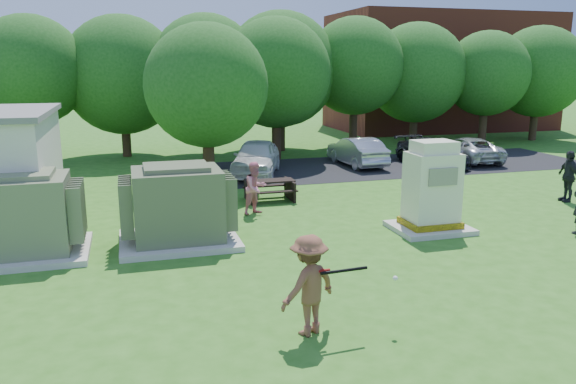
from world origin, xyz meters
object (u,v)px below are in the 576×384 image
object	(u,v)px
picnic_table	(270,188)
person_at_picnic	(256,188)
person_walking_right	(568,176)
car_white	(256,157)
car_silver_b	(467,149)
transformer_left	(21,218)
transformer_right	(178,207)
generator_cabinet	(432,192)
batter	(309,285)
car_dark	(432,152)
car_silver_a	(357,151)

from	to	relation	value
picnic_table	person_at_picnic	bearing A→B (deg)	-118.24
person_walking_right	car_white	xyz separation A→B (m)	(-9.06, 7.55, -0.13)
car_white	car_silver_b	distance (m)	10.40
transformer_left	transformer_right	distance (m)	3.70
generator_cabinet	picnic_table	distance (m)	5.83
car_white	picnic_table	bearing A→B (deg)	-76.64
batter	transformer_right	bearing A→B (deg)	-99.23
transformer_left	car_silver_b	xyz separation A→B (m)	(18.11, 8.97, -0.39)
transformer_right	batter	distance (m)	5.93
transformer_left	person_at_picnic	xyz separation A→B (m)	(6.27, 2.33, -0.15)
person_walking_right	car_silver_b	bearing A→B (deg)	179.47
car_dark	picnic_table	bearing A→B (deg)	-158.42
person_at_picnic	car_silver_b	xyz separation A→B (m)	(11.84, 6.64, -0.24)
transformer_left	picnic_table	world-z (taller)	transformer_left
generator_cabinet	person_walking_right	size ratio (longest dim) A/B	1.46
batter	car_silver_b	distance (m)	19.42
generator_cabinet	car_silver_b	xyz separation A→B (m)	(7.55, 9.73, -0.52)
transformer_right	car_dark	size ratio (longest dim) A/B	0.72
person_at_picnic	car_white	bearing A→B (deg)	49.68
car_silver_a	car_dark	distance (m)	3.43
batter	car_white	size ratio (longest dim) A/B	0.41
transformer_left	picnic_table	size ratio (longest dim) A/B	1.80
transformer_left	car_silver_a	bearing A→B (deg)	36.74
car_silver_a	car_silver_b	xyz separation A→B (m)	(5.46, -0.47, -0.07)
transformer_right	car_dark	world-z (taller)	transformer_right
batter	person_walking_right	size ratio (longest dim) A/B	1.02
car_silver_b	generator_cabinet	bearing A→B (deg)	55.73
transformer_left	person_at_picnic	world-z (taller)	transformer_left
person_walking_right	car_dark	size ratio (longest dim) A/B	0.41
generator_cabinet	car_white	xyz separation A→B (m)	(-2.85, 9.34, -0.37)
person_at_picnic	generator_cabinet	bearing A→B (deg)	-63.09
generator_cabinet	car_silver_a	distance (m)	10.42
person_walking_right	car_silver_a	distance (m)	9.37
picnic_table	person_walking_right	world-z (taller)	person_walking_right
picnic_table	car_dark	bearing A→B (deg)	27.40
transformer_left	person_walking_right	xyz separation A→B (m)	(16.77, 1.03, -0.10)
car_silver_a	transformer_left	bearing A→B (deg)	33.87
transformer_left	car_dark	bearing A→B (deg)	27.99
person_at_picnic	car_silver_a	distance (m)	9.55
transformer_right	car_silver_a	size ratio (longest dim) A/B	0.76
transformer_left	generator_cabinet	distance (m)	10.59
person_walking_right	car_silver_b	xyz separation A→B (m)	(1.34, 7.94, -0.29)
generator_cabinet	person_walking_right	bearing A→B (deg)	16.07
generator_cabinet	picnic_table	world-z (taller)	generator_cabinet
transformer_left	generator_cabinet	xyz separation A→B (m)	(10.56, -0.76, 0.14)
person_walking_right	car_silver_b	world-z (taller)	person_walking_right
generator_cabinet	car_white	size ratio (longest dim) A/B	0.59
transformer_right	picnic_table	size ratio (longest dim) A/B	1.80
person_walking_right	picnic_table	bearing A→B (deg)	-97.50
person_walking_right	person_at_picnic	bearing A→B (deg)	-88.03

